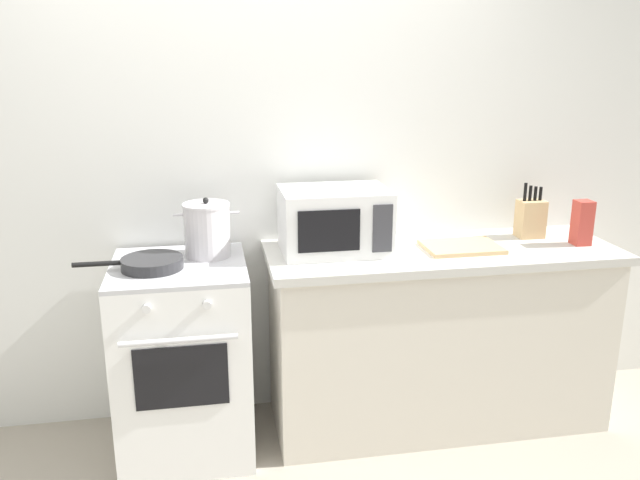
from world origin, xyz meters
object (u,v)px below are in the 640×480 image
object	(u,v)px
microwave	(334,220)
pasta_box	(582,223)
stove	(184,358)
stock_pot	(207,230)
frying_pan	(151,263)
cutting_board	(462,247)
knife_block	(531,218)

from	to	relation	value
microwave	pasta_box	size ratio (longest dim) A/B	2.27
stove	pasta_box	world-z (taller)	pasta_box
stock_pot	microwave	distance (m)	0.59
stove	pasta_box	xyz separation A→B (m)	(1.94, -0.03, 0.57)
frying_pan	stock_pot	bearing A→B (deg)	30.60
stock_pot	cutting_board	world-z (taller)	stock_pot
stock_pot	cutting_board	distance (m)	1.21
frying_pan	pasta_box	world-z (taller)	pasta_box
stock_pot	cutting_board	size ratio (longest dim) A/B	0.83
stock_pot	pasta_box	size ratio (longest dim) A/B	1.36
stove	frying_pan	size ratio (longest dim) A/B	1.96
frying_pan	microwave	world-z (taller)	microwave
stove	microwave	bearing A→B (deg)	6.21
pasta_box	microwave	bearing A→B (deg)	174.92
microwave	knife_block	distance (m)	1.03
cutting_board	frying_pan	bearing A→B (deg)	-178.39
stove	microwave	distance (m)	0.95
frying_pan	microwave	bearing A→B (deg)	8.04
cutting_board	pasta_box	bearing A→B (deg)	-2.84
microwave	knife_block	xyz separation A→B (m)	(1.03, 0.06, -0.05)
stove	cutting_board	size ratio (longest dim) A/B	2.56
stove	frying_pan	distance (m)	0.50
frying_pan	knife_block	size ratio (longest dim) A/B	1.66
stock_pot	pasta_box	bearing A→B (deg)	-4.33
stove	pasta_box	size ratio (longest dim) A/B	4.18
frying_pan	pasta_box	xyz separation A→B (m)	(2.06, 0.01, 0.08)
knife_block	pasta_box	distance (m)	0.25
cutting_board	pasta_box	size ratio (longest dim) A/B	1.64
pasta_box	cutting_board	bearing A→B (deg)	177.16
frying_pan	cutting_board	bearing A→B (deg)	1.61
stock_pot	frying_pan	distance (m)	0.31
frying_pan	cutting_board	distance (m)	1.45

